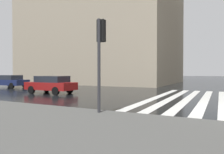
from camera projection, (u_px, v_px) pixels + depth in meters
The scene contains 5 objects.
zebra_crossing at pixel (214, 100), 13.13m from camera, with size 13.00×7.50×0.01m.
haussmann_block_mid at pixel (105, 13), 36.78m from camera, with size 18.83×23.21×24.69m.
traffic_signal_post at pixel (100, 45), 8.19m from camera, with size 0.44×0.30×3.56m.
car_red at pixel (51, 84), 17.12m from camera, with size 1.85×4.10×1.41m.
car_navy at pixel (10, 81), 23.76m from camera, with size 1.85×4.10×1.41m.
Camera 1 is at (-10.53, 0.77, 1.66)m, focal length 34.18 mm.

